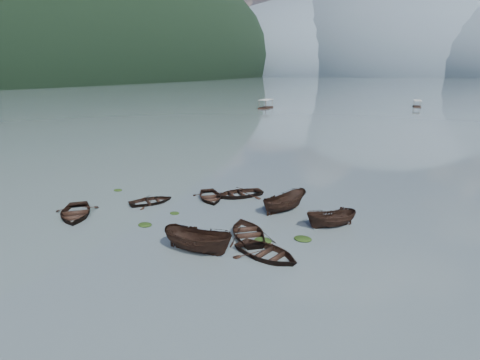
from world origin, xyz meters
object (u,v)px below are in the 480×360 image
at_px(pontoon_left, 266,108).
at_px(rowboat_3, 248,236).
at_px(rowboat_0, 75,216).
at_px(pontoon_centre, 417,107).

bearing_deg(pontoon_left, rowboat_3, -70.75).
height_order(rowboat_0, rowboat_3, rowboat_0).
bearing_deg(rowboat_3, pontoon_left, -106.70).
xyz_separation_m(rowboat_3, pontoon_centre, (8.65, 113.62, 0.00)).
bearing_deg(pontoon_left, rowboat_0, -79.63).
bearing_deg(pontoon_centre, pontoon_left, -154.24).
bearing_deg(rowboat_3, rowboat_0, -27.05).
relative_size(rowboat_0, rowboat_3, 1.05).
xyz_separation_m(rowboat_0, pontoon_left, (-19.70, 90.73, 0.00)).
bearing_deg(pontoon_left, pontoon_centre, 29.11).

